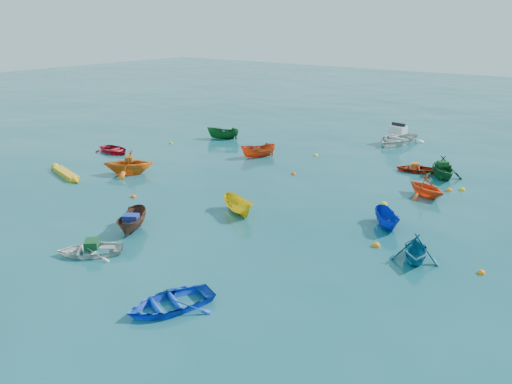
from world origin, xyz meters
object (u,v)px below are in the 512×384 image
Objects in this scene: dinghy_white_near at (90,254)px; kayak_yellow at (66,176)px; motorboat_white at (397,143)px; dinghy_blue_se at (170,308)px.

kayak_yellow is at bearing -162.64° from dinghy_white_near.
motorboat_white is (2.89, 27.30, 0.00)m from dinghy_white_near.
dinghy_blue_se is 28.39m from motorboat_white.
dinghy_blue_se is 0.79× the size of kayak_yellow.
motorboat_white is (-2.98, 28.23, 0.00)m from dinghy_blue_se.
dinghy_white_near is 27.45m from motorboat_white.
kayak_yellow is (-16.65, 6.90, 0.00)m from dinghy_blue_se.
dinghy_white_near is 0.69× the size of kayak_yellow.
dinghy_blue_se reaches higher than dinghy_white_near.
dinghy_white_near is at bearing -104.70° from kayak_yellow.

